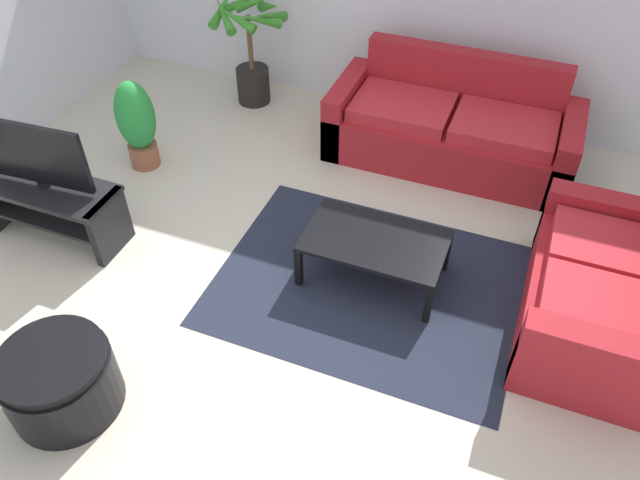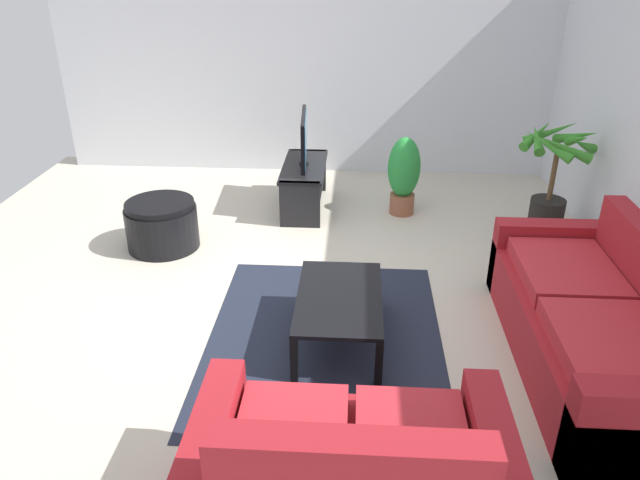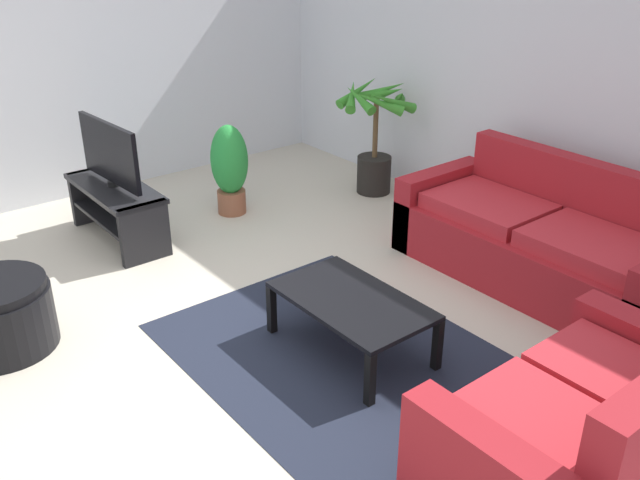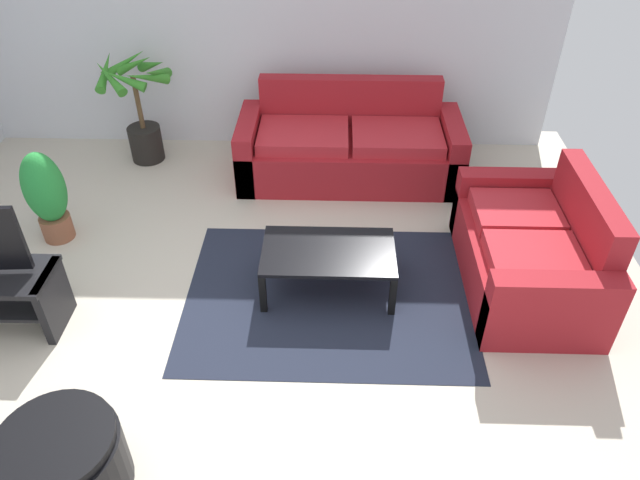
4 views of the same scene
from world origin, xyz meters
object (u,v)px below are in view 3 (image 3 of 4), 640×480
potted_palm (375,138)px  potted_plant_small (230,167)px  couch_loveseat (584,437)px  tv (110,153)px  coffee_table (351,305)px  tv_stand (117,205)px  couch_main (541,244)px

potted_palm → potted_plant_small: size_ratio=1.32×
couch_loveseat → tv: (-4.03, -0.57, 0.48)m
tv → potted_plant_small: bearing=84.7°
coffee_table → couch_loveseat: bearing=3.9°
tv_stand → tv: 0.46m
couch_loveseat → tv: bearing=-172.0°
coffee_table → tv: bearing=-169.4°
couch_main → tv_stand: size_ratio=1.97×
potted_palm → potted_plant_small: (-0.43, -1.39, -0.11)m
couch_main → coffee_table: size_ratio=2.14×
tv → potted_plant_small: size_ratio=1.07×
potted_palm → couch_main: bearing=-7.1°
coffee_table → potted_plant_small: size_ratio=1.21×
couch_loveseat → tv_stand: 4.07m
potted_plant_small → couch_main: bearing=23.7°
tv_stand → couch_loveseat: bearing=8.1°
tv → potted_palm: potted_palm is taller
potted_palm → potted_plant_small: 1.46m
coffee_table → potted_palm: potted_palm is taller
tv → tv_stand: bearing=-86.2°
tv_stand → potted_plant_small: size_ratio=1.31×
potted_plant_small → tv: bearing=-95.3°
coffee_table → potted_plant_small: (-2.38, 0.59, 0.12)m
tv_stand → tv: tv is taller
tv_stand → coffee_table: 2.52m
tv_stand → tv: size_ratio=1.23×
tv → coffee_table: tv is taller
tv → potted_plant_small: tv is taller
tv → coffee_table: size_ratio=0.88×
tv_stand → potted_palm: bearing=77.8°
couch_main → coffee_table: (-0.18, -1.71, 0.03)m
potted_plant_small → coffee_table: bearing=-14.0°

